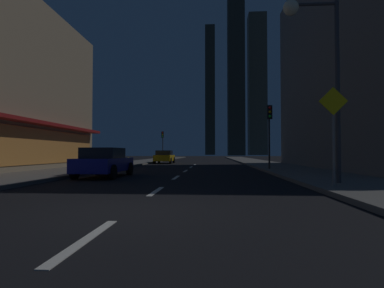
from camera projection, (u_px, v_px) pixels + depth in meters
name	position (u px, v px, depth m)	size (l,w,h in m)	color
ground_plane	(198.00, 163.00, 38.09)	(78.00, 136.00, 0.10)	black
sidewalk_right	(254.00, 162.00, 37.62)	(4.00, 76.00, 0.15)	#605E59
sidewalk_left	(144.00, 161.00, 38.56)	(4.00, 76.00, 0.15)	#605E59
lane_marking_center	(181.00, 174.00, 17.14)	(0.16, 28.20, 0.01)	silver
skyscraper_distant_tall	(210.00, 90.00, 164.58)	(5.33, 6.23, 70.83)	#363329
skyscraper_distant_mid	(236.00, 67.00, 128.74)	(6.99, 8.42, 76.17)	#312F25
skyscraper_distant_short	(257.00, 85.00, 147.13)	(8.61, 7.99, 69.15)	#4C4839
skyscraper_distant_slender	(291.00, 103.00, 150.97)	(8.61, 5.03, 52.72)	#605B48
car_parked_near	(104.00, 162.00, 14.91)	(1.98, 4.24, 1.45)	navy
car_parked_far	(164.00, 157.00, 33.72)	(1.98, 4.24, 1.45)	gold
fire_hydrant_far_left	(128.00, 161.00, 27.37)	(0.42, 0.30, 0.65)	gold
traffic_light_near_right	(269.00, 122.00, 19.62)	(0.32, 0.48, 4.20)	#2D2D2D
traffic_light_far_left	(163.00, 139.00, 44.03)	(0.32, 0.48, 4.20)	#2D2D2D
street_lamp_right	(313.00, 45.00, 10.73)	(1.96, 0.56, 6.58)	#38383D
pedestrian_crossing_sign	(333.00, 127.00, 9.52)	(0.91, 0.08, 3.15)	slate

